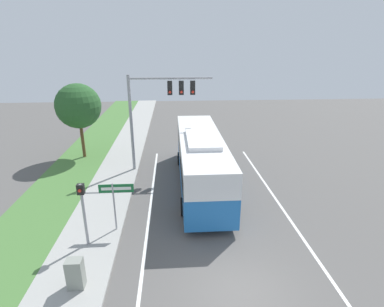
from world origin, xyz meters
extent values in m
plane|color=#565451|center=(0.00, 0.00, 0.00)|extent=(80.00, 80.00, 0.00)
cube|color=#9E9E99|center=(-6.20, 0.00, 0.06)|extent=(2.80, 80.00, 0.12)
cube|color=silver|center=(-3.60, 0.00, 0.00)|extent=(0.14, 30.00, 0.01)
cube|color=silver|center=(3.60, 0.00, 0.00)|extent=(0.14, 30.00, 0.01)
cube|color=#236BB7|center=(-0.59, 8.94, 1.15)|extent=(2.54, 11.41, 1.56)
cube|color=white|center=(-0.59, 8.94, 2.57)|extent=(2.54, 11.41, 1.28)
cube|color=black|center=(-0.59, 8.94, 2.13)|extent=(2.58, 10.49, 0.97)
cube|color=white|center=(-0.59, 8.09, 3.33)|extent=(1.78, 3.99, 0.24)
cylinder|color=black|center=(-1.81, 12.48, 0.47)|extent=(0.28, 0.95, 0.95)
cylinder|color=black|center=(0.63, 12.48, 0.47)|extent=(0.28, 0.95, 0.95)
cylinder|color=black|center=(-1.81, 5.41, 0.47)|extent=(0.28, 0.95, 0.95)
cylinder|color=black|center=(0.63, 5.41, 0.47)|extent=(0.28, 0.95, 0.95)
cylinder|color=#939399|center=(-5.05, 11.59, 3.32)|extent=(0.20, 0.20, 6.64)
cylinder|color=#939399|center=(-2.33, 11.59, 6.39)|extent=(5.44, 0.14, 0.14)
cube|color=black|center=(-2.40, 11.59, 5.77)|extent=(0.32, 0.28, 0.90)
sphere|color=red|center=(-2.40, 11.41, 5.52)|extent=(0.18, 0.18, 0.18)
cube|color=black|center=(-1.65, 11.59, 5.77)|extent=(0.32, 0.28, 0.90)
sphere|color=red|center=(-1.65, 11.41, 5.52)|extent=(0.18, 0.18, 0.18)
cube|color=black|center=(-0.90, 11.59, 5.77)|extent=(0.32, 0.28, 0.90)
sphere|color=red|center=(-0.90, 11.41, 5.52)|extent=(0.18, 0.18, 0.18)
cylinder|color=#939399|center=(-6.12, 3.06, 1.51)|extent=(0.12, 0.12, 3.02)
cube|color=black|center=(-6.12, 3.06, 2.80)|extent=(0.28, 0.24, 0.44)
sphere|color=red|center=(-6.12, 2.91, 2.80)|extent=(0.14, 0.14, 0.14)
cylinder|color=#939399|center=(-5.06, 4.14, 1.26)|extent=(0.08, 0.08, 2.51)
cube|color=#145B2D|center=(-4.90, 4.14, 2.26)|extent=(1.58, 0.03, 0.41)
cube|color=white|center=(-4.90, 4.12, 2.26)|extent=(1.35, 0.01, 0.14)
cube|color=gray|center=(-5.86, 0.54, 0.70)|extent=(0.58, 0.44, 1.16)
cylinder|color=brown|center=(-9.27, 14.41, 1.61)|extent=(0.24, 0.24, 3.03)
sphere|color=#285628|center=(-9.27, 14.41, 4.13)|extent=(3.34, 3.34, 3.34)
camera|label=1|loc=(-2.28, -8.31, 8.35)|focal=28.00mm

